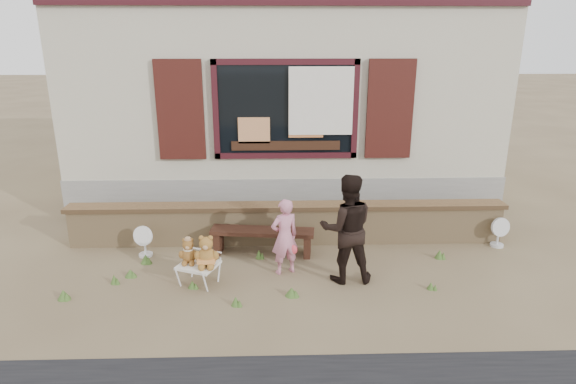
{
  "coord_description": "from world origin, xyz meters",
  "views": [
    {
      "loc": [
        -0.2,
        -6.33,
        3.22
      ],
      "look_at": [
        0.0,
        0.6,
        1.0
      ],
      "focal_mm": 30.0,
      "sensor_mm": 36.0,
      "label": 1
    }
  ],
  "objects_px": {
    "folding_chair": "(198,266)",
    "adult": "(347,229)",
    "child": "(285,237)",
    "bench": "(262,236)",
    "teddy_bear_left": "(188,250)",
    "teddy_bear_right": "(206,250)"
  },
  "relations": [
    {
      "from": "folding_chair",
      "to": "adult",
      "type": "xyz_separation_m",
      "value": [
        2.02,
        0.08,
        0.49
      ]
    },
    {
      "from": "bench",
      "to": "folding_chair",
      "type": "xyz_separation_m",
      "value": [
        -0.85,
        -0.94,
        -0.02
      ]
    },
    {
      "from": "bench",
      "to": "child",
      "type": "distance_m",
      "value": 0.76
    },
    {
      "from": "teddy_bear_left",
      "to": "child",
      "type": "bearing_deg",
      "value": 33.28
    },
    {
      "from": "folding_chair",
      "to": "child",
      "type": "xyz_separation_m",
      "value": [
        1.18,
        0.31,
        0.28
      ]
    },
    {
      "from": "folding_chair",
      "to": "child",
      "type": "distance_m",
      "value": 1.25
    },
    {
      "from": "folding_chair",
      "to": "bench",
      "type": "bearing_deg",
      "value": 70.2
    },
    {
      "from": "teddy_bear_left",
      "to": "bench",
      "type": "bearing_deg",
      "value": 64.5
    },
    {
      "from": "bench",
      "to": "folding_chair",
      "type": "distance_m",
      "value": 1.27
    },
    {
      "from": "teddy_bear_left",
      "to": "teddy_bear_right",
      "type": "distance_m",
      "value": 0.28
    },
    {
      "from": "teddy_bear_left",
      "to": "adult",
      "type": "distance_m",
      "value": 2.17
    },
    {
      "from": "folding_chair",
      "to": "teddy_bear_right",
      "type": "distance_m",
      "value": 0.29
    },
    {
      "from": "bench",
      "to": "teddy_bear_right",
      "type": "relative_size",
      "value": 3.65
    },
    {
      "from": "teddy_bear_right",
      "to": "adult",
      "type": "distance_m",
      "value": 1.91
    },
    {
      "from": "bench",
      "to": "adult",
      "type": "xyz_separation_m",
      "value": [
        1.17,
        -0.87,
        0.47
      ]
    },
    {
      "from": "folding_chair",
      "to": "teddy_bear_right",
      "type": "height_order",
      "value": "teddy_bear_right"
    },
    {
      "from": "bench",
      "to": "adult",
      "type": "distance_m",
      "value": 1.53
    },
    {
      "from": "child",
      "to": "bench",
      "type": "bearing_deg",
      "value": -85.38
    },
    {
      "from": "teddy_bear_left",
      "to": "teddy_bear_right",
      "type": "bearing_deg",
      "value": 0.0
    },
    {
      "from": "child",
      "to": "adult",
      "type": "distance_m",
      "value": 0.89
    },
    {
      "from": "bench",
      "to": "folding_chair",
      "type": "bearing_deg",
      "value": -125.21
    },
    {
      "from": "folding_chair",
      "to": "adult",
      "type": "bearing_deg",
      "value": 24.44
    }
  ]
}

